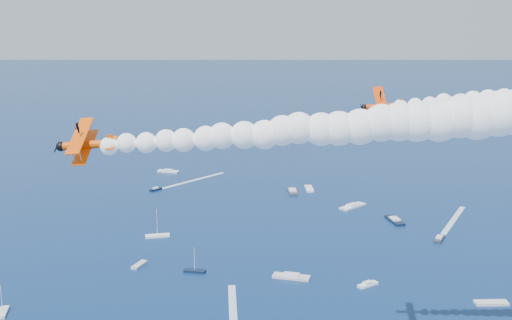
# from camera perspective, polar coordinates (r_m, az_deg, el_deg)

# --- Properties ---
(biplane_lead) EXTENTS (8.97, 11.00, 9.01)m
(biplane_lead) POSITION_cam_1_polar(r_m,az_deg,el_deg) (117.92, 11.25, 4.68)
(biplane_lead) COLOR #EB3B04
(biplane_trail) EXTENTS (9.63, 11.66, 8.99)m
(biplane_trail) POSITION_cam_1_polar(r_m,az_deg,el_deg) (89.79, -14.80, 1.31)
(biplane_trail) COLOR #FF5005
(smoke_trail_trail) EXTENTS (72.99, 27.56, 12.51)m
(smoke_trail_trail) POSITION_cam_1_polar(r_m,az_deg,el_deg) (86.24, 8.38, 3.00)
(smoke_trail_trail) COLOR white
(spectator_boats) EXTENTS (201.55, 175.60, 0.70)m
(spectator_boats) POSITION_cam_1_polar(r_m,az_deg,el_deg) (209.18, 3.25, -7.71)
(spectator_boats) COLOR silver
(spectator_boats) RESTS_ON ground
(boat_wakes) EXTENTS (146.53, 196.88, 0.04)m
(boat_wakes) POSITION_cam_1_polar(r_m,az_deg,el_deg) (206.16, -2.52, -8.12)
(boat_wakes) COLOR white
(boat_wakes) RESTS_ON ground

